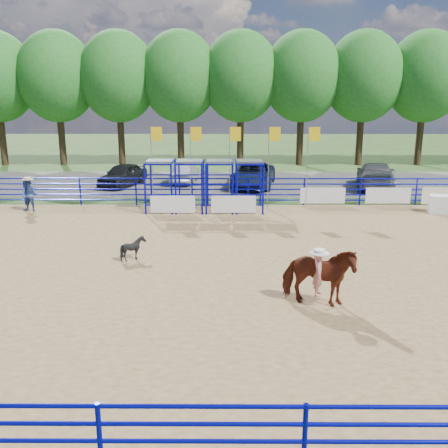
{
  "coord_description": "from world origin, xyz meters",
  "views": [
    {
      "loc": [
        -1.15,
        -16.26,
        5.79
      ],
      "look_at": [
        -1.24,
        1.0,
        1.3
      ],
      "focal_mm": 40.0,
      "sensor_mm": 36.0,
      "label": 1
    }
  ],
  "objects_px": {
    "horse_and_rider": "(318,275)",
    "car_d": "(375,175)",
    "calf": "(133,248)",
    "car_b": "(184,174)",
    "announcer_table": "(447,204)",
    "car_c": "(253,175)",
    "spectator_cowboy": "(29,194)",
    "car_a": "(123,175)"
  },
  "relations": [
    {
      "from": "announcer_table",
      "to": "car_c",
      "type": "relative_size",
      "value": 0.3
    },
    {
      "from": "calf",
      "to": "spectator_cowboy",
      "type": "distance_m",
      "value": 10.17
    },
    {
      "from": "announcer_table",
      "to": "car_d",
      "type": "xyz_separation_m",
      "value": [
        -1.57,
        7.05,
        0.36
      ]
    },
    {
      "from": "car_b",
      "to": "car_d",
      "type": "relative_size",
      "value": 0.68
    },
    {
      "from": "car_b",
      "to": "car_d",
      "type": "bearing_deg",
      "value": 178.02
    },
    {
      "from": "horse_and_rider",
      "to": "car_b",
      "type": "xyz_separation_m",
      "value": [
        -5.39,
        20.12,
        -0.3
      ]
    },
    {
      "from": "horse_and_rider",
      "to": "car_d",
      "type": "relative_size",
      "value": 0.41
    },
    {
      "from": "car_a",
      "to": "calf",
      "type": "bearing_deg",
      "value": -58.52
    },
    {
      "from": "horse_and_rider",
      "to": "car_c",
      "type": "xyz_separation_m",
      "value": [
        -0.87,
        18.75,
        -0.16
      ]
    },
    {
      "from": "car_b",
      "to": "calf",
      "type": "bearing_deg",
      "value": 94.32
    },
    {
      "from": "car_c",
      "to": "spectator_cowboy",
      "type": "bearing_deg",
      "value": -139.22
    },
    {
      "from": "calf",
      "to": "car_d",
      "type": "height_order",
      "value": "car_d"
    },
    {
      "from": "announcer_table",
      "to": "horse_and_rider",
      "type": "relative_size",
      "value": 0.73
    },
    {
      "from": "horse_and_rider",
      "to": "calf",
      "type": "bearing_deg",
      "value": 146.15
    },
    {
      "from": "car_d",
      "to": "spectator_cowboy",
      "type": "bearing_deg",
      "value": 32.95
    },
    {
      "from": "horse_and_rider",
      "to": "spectator_cowboy",
      "type": "relative_size",
      "value": 1.32
    },
    {
      "from": "announcer_table",
      "to": "car_c",
      "type": "xyz_separation_m",
      "value": [
        -9.34,
        7.44,
        0.31
      ]
    },
    {
      "from": "calf",
      "to": "car_b",
      "type": "distance_m",
      "value": 16.17
    },
    {
      "from": "car_a",
      "to": "car_b",
      "type": "bearing_deg",
      "value": 35.12
    },
    {
      "from": "calf",
      "to": "car_b",
      "type": "height_order",
      "value": "car_b"
    },
    {
      "from": "calf",
      "to": "car_b",
      "type": "relative_size",
      "value": 0.23
    },
    {
      "from": "calf",
      "to": "spectator_cowboy",
      "type": "bearing_deg",
      "value": 50.05
    },
    {
      "from": "car_a",
      "to": "car_d",
      "type": "height_order",
      "value": "car_d"
    },
    {
      "from": "car_a",
      "to": "car_d",
      "type": "xyz_separation_m",
      "value": [
        16.2,
        -0.6,
        0.08
      ]
    },
    {
      "from": "horse_and_rider",
      "to": "car_b",
      "type": "distance_m",
      "value": 20.83
    },
    {
      "from": "announcer_table",
      "to": "spectator_cowboy",
      "type": "xyz_separation_m",
      "value": [
        -21.03,
        0.33,
        0.42
      ]
    },
    {
      "from": "calf",
      "to": "car_c",
      "type": "bearing_deg",
      "value": -9.67
    },
    {
      "from": "spectator_cowboy",
      "to": "car_b",
      "type": "xyz_separation_m",
      "value": [
        7.17,
        8.48,
        -0.25
      ]
    },
    {
      "from": "horse_and_rider",
      "to": "car_a",
      "type": "relative_size",
      "value": 0.53
    },
    {
      "from": "car_b",
      "to": "car_c",
      "type": "height_order",
      "value": "car_c"
    },
    {
      "from": "announcer_table",
      "to": "calf",
      "type": "distance_m",
      "value": 16.15
    },
    {
      "from": "horse_and_rider",
      "to": "car_c",
      "type": "height_order",
      "value": "horse_and_rider"
    },
    {
      "from": "announcer_table",
      "to": "car_c",
      "type": "height_order",
      "value": "car_c"
    },
    {
      "from": "spectator_cowboy",
      "to": "car_a",
      "type": "height_order",
      "value": "spectator_cowboy"
    },
    {
      "from": "car_b",
      "to": "car_d",
      "type": "distance_m",
      "value": 12.41
    },
    {
      "from": "spectator_cowboy",
      "to": "car_a",
      "type": "distance_m",
      "value": 8.01
    },
    {
      "from": "spectator_cowboy",
      "to": "car_a",
      "type": "xyz_separation_m",
      "value": [
        3.26,
        7.32,
        -0.15
      ]
    },
    {
      "from": "calf",
      "to": "spectator_cowboy",
      "type": "height_order",
      "value": "spectator_cowboy"
    },
    {
      "from": "spectator_cowboy",
      "to": "car_d",
      "type": "height_order",
      "value": "spectator_cowboy"
    },
    {
      "from": "calf",
      "to": "car_d",
      "type": "distance_m",
      "value": 19.27
    },
    {
      "from": "spectator_cowboy",
      "to": "car_c",
      "type": "distance_m",
      "value": 13.69
    },
    {
      "from": "announcer_table",
      "to": "horse_and_rider",
      "type": "height_order",
      "value": "horse_and_rider"
    }
  ]
}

